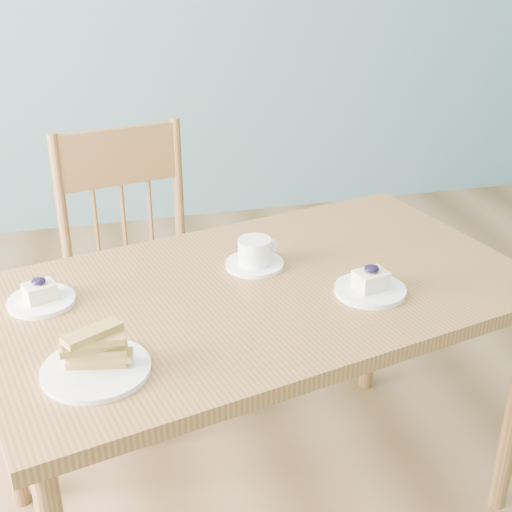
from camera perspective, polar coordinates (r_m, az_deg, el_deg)
room at (r=1.40m, az=-0.12°, el=14.94°), size 5.01×5.01×2.71m
dining_table at (r=1.87m, az=0.24°, el=-4.46°), size 1.54×1.10×0.74m
dining_chair at (r=2.43m, az=-9.29°, el=-1.56°), size 0.53×0.51×0.99m
cheesecake_plate_near at (r=1.82m, az=9.14°, el=-2.37°), size 0.18×0.18×0.08m
cheesecake_plate_far at (r=1.83m, az=-16.83°, el=-3.15°), size 0.17×0.17×0.07m
coffee_cup at (r=1.92m, az=-0.08°, el=0.10°), size 0.16×0.16×0.08m
biscotti_plate at (r=1.53m, az=-12.78°, el=-7.98°), size 0.23×0.23×0.11m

